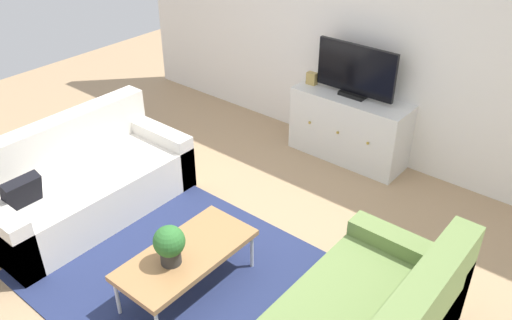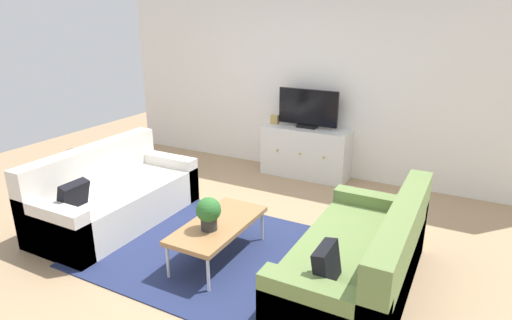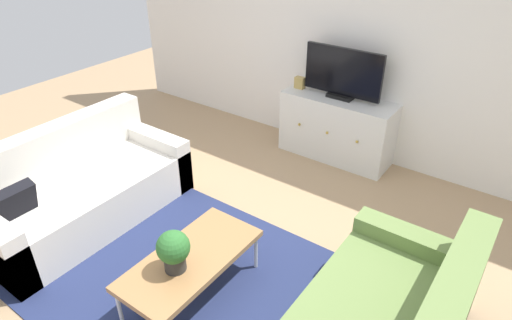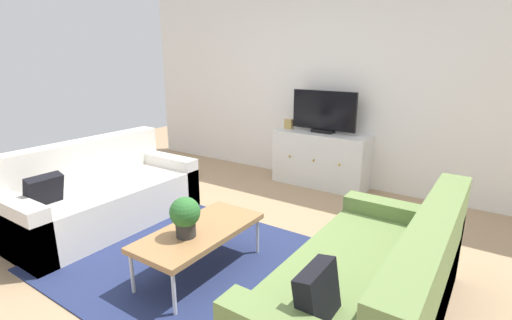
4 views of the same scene
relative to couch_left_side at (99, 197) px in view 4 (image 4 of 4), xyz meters
The scene contains 10 objects.
ground_plane 1.47m from the couch_left_side, ahead, with size 10.00×10.00×0.00m, color tan.
wall_back 3.20m from the couch_left_side, 61.54° to the left, with size 6.40×0.12×2.70m, color white.
area_rug 1.47m from the couch_left_side, ahead, with size 2.50×1.90×0.01m, color navy.
couch_left_side is the anchor object (origin of this frame).
couch_right_side 2.88m from the couch_left_side, ahead, with size 0.89×1.86×0.84m.
coffee_table 1.51m from the couch_left_side, ahead, with size 0.51×1.07×0.38m.
potted_plant 1.55m from the couch_left_side, ahead, with size 0.23×0.23×0.31m.
tv_console 2.76m from the couch_left_side, 59.42° to the left, with size 1.25×0.47×0.72m.
flat_screen_tv 2.86m from the couch_left_side, 59.63° to the left, with size 0.86×0.16×0.54m.
mantel_clock 2.59m from the couch_left_side, 69.23° to the left, with size 0.11×0.07×0.13m, color tan.
Camera 4 is at (1.94, -2.19, 1.70)m, focal length 26.26 mm.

